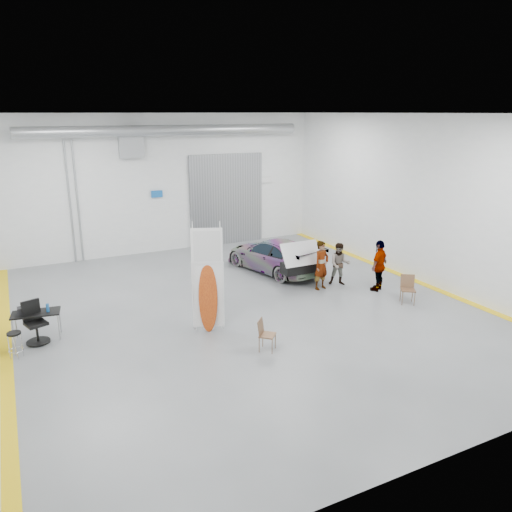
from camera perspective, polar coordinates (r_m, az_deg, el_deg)
name	(u,v)px	position (r m, az deg, el deg)	size (l,w,h in m)	color
ground	(245,310)	(15.92, -1.21, -6.15)	(16.00, 16.00, 0.00)	slate
room_shell	(223,173)	(16.96, -3.81, 9.48)	(14.02, 16.18, 6.01)	silver
sedan_car	(274,255)	(19.53, 2.04, 0.09)	(1.79, 4.40, 1.27)	white
person_a	(321,265)	(17.61, 7.48, -1.04)	(0.64, 0.42, 1.75)	brown
person_b	(340,264)	(18.16, 9.54, -0.92)	(0.76, 0.58, 1.55)	slate
person_c	(379,265)	(17.83, 13.89, -1.05)	(1.05, 0.43, 1.82)	brown
surfboard_display	(211,288)	(14.08, -5.13, -3.61)	(0.85, 0.48, 3.19)	white
folding_chair_near	(267,341)	(13.26, 1.28, -9.67)	(0.56, 0.64, 0.85)	brown
folding_chair_far	(407,295)	(17.04, 16.90, -4.29)	(0.60, 0.66, 0.93)	brown
shop_stool	(16,345)	(14.20, -25.78, -9.18)	(0.36, 0.36, 0.71)	black
work_table	(33,313)	(14.93, -24.15, -5.94)	(1.33, 0.81, 1.02)	gray
office_chair	(36,325)	(14.83, -23.83, -7.20)	(0.64, 0.67, 1.16)	black
trunk_lid	(300,251)	(17.73, 5.06, 0.57)	(1.49, 0.90, 0.04)	silver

